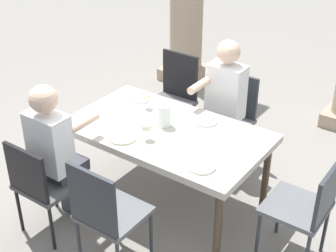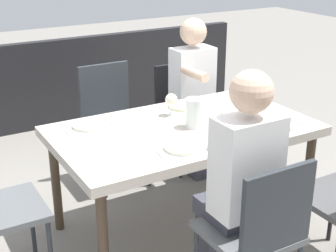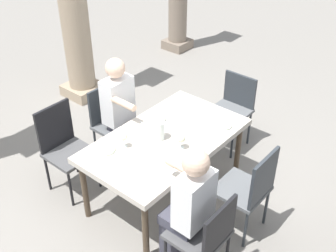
{
  "view_description": "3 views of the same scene",
  "coord_description": "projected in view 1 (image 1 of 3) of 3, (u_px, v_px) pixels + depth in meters",
  "views": [
    {
      "loc": [
        2.04,
        -2.84,
        2.77
      ],
      "look_at": [
        0.07,
        -0.09,
        0.84
      ],
      "focal_mm": 52.44,
      "sensor_mm": 36.0,
      "label": 1
    },
    {
      "loc": [
        1.55,
        2.48,
        1.89
      ],
      "look_at": [
        0.12,
        0.01,
        0.77
      ],
      "focal_mm": 52.49,
      "sensor_mm": 36.0,
      "label": 2
    },
    {
      "loc": [
        -2.54,
        -2.16,
        3.13
      ],
      "look_at": [
        0.01,
        -0.02,
        0.88
      ],
      "focal_mm": 44.98,
      "sensor_mm": 36.0,
      "label": 3
    }
  ],
  "objects": [
    {
      "name": "ground_plane",
      "position": [
        167.0,
        201.0,
        4.41
      ],
      "size": [
        16.0,
        16.0,
        0.0
      ],
      "primitive_type": "plane",
      "color": "gray"
    },
    {
      "name": "dining_table",
      "position": [
        167.0,
        136.0,
        4.08
      ],
      "size": [
        1.65,
        0.96,
        0.74
      ],
      "color": "beige",
      "rests_on": "ground"
    },
    {
      "name": "chair_west_north",
      "position": [
        174.0,
        94.0,
        5.06
      ],
      "size": [
        0.44,
        0.44,
        0.96
      ],
      "color": "#4F4F50",
      "rests_on": "ground"
    },
    {
      "name": "chair_west_south",
      "position": [
        41.0,
        182.0,
        3.81
      ],
      "size": [
        0.44,
        0.44,
        0.86
      ],
      "color": "#4F4F50",
      "rests_on": "ground"
    },
    {
      "name": "chair_mid_north",
      "position": [
        230.0,
        114.0,
        4.73
      ],
      "size": [
        0.44,
        0.44,
        0.9
      ],
      "color": "#5B5E61",
      "rests_on": "ground"
    },
    {
      "name": "chair_mid_south",
      "position": [
        105.0,
        211.0,
        3.45
      ],
      "size": [
        0.44,
        0.44,
        0.94
      ],
      "color": "#5B5E61",
      "rests_on": "ground"
    },
    {
      "name": "chair_head_east",
      "position": [
        307.0,
        205.0,
        3.53
      ],
      "size": [
        0.44,
        0.44,
        0.89
      ],
      "color": "#5B5E61",
      "rests_on": "ground"
    },
    {
      "name": "diner_woman_green",
      "position": [
        57.0,
        151.0,
        3.86
      ],
      "size": [
        0.35,
        0.5,
        1.28
      ],
      "color": "#3F3F4C",
      "rests_on": "ground"
    },
    {
      "name": "diner_man_white",
      "position": [
        222.0,
        105.0,
        4.51
      ],
      "size": [
        0.34,
        0.5,
        1.31
      ],
      "color": "#3F3F4C",
      "rests_on": "ground"
    },
    {
      "name": "plate_0",
      "position": [
        140.0,
        99.0,
        4.52
      ],
      "size": [
        0.21,
        0.21,
        0.02
      ],
      "color": "white",
      "rests_on": "dining_table"
    },
    {
      "name": "wine_glass_0",
      "position": [
        146.0,
        97.0,
        4.32
      ],
      "size": [
        0.07,
        0.07,
        0.15
      ],
      "color": "white",
      "rests_on": "dining_table"
    },
    {
      "name": "fork_0",
      "position": [
        127.0,
        95.0,
        4.6
      ],
      "size": [
        0.04,
        0.17,
        0.01
      ],
      "primitive_type": "cube",
      "rotation": [
        0.0,
        0.0,
        -0.12
      ],
      "color": "silver",
      "rests_on": "dining_table"
    },
    {
      "name": "spoon_0",
      "position": [
        153.0,
        103.0,
        4.45
      ],
      "size": [
        0.03,
        0.17,
        0.01
      ],
      "primitive_type": "cube",
      "rotation": [
        0.0,
        0.0,
        -0.09
      ],
      "color": "silver",
      "rests_on": "dining_table"
    },
    {
      "name": "plate_1",
      "position": [
        123.0,
        137.0,
        3.92
      ],
      "size": [
        0.24,
        0.24,
        0.02
      ],
      "color": "silver",
      "rests_on": "dining_table"
    },
    {
      "name": "wine_glass_1",
      "position": [
        147.0,
        127.0,
        3.86
      ],
      "size": [
        0.08,
        0.08,
        0.15
      ],
      "color": "white",
      "rests_on": "dining_table"
    },
    {
      "name": "fork_1",
      "position": [
        109.0,
        132.0,
        4.0
      ],
      "size": [
        0.02,
        0.17,
        0.01
      ],
      "primitive_type": "cube",
      "rotation": [
        0.0,
        0.0,
        -0.04
      ],
      "color": "silver",
      "rests_on": "dining_table"
    },
    {
      "name": "spoon_1",
      "position": [
        137.0,
        144.0,
        3.85
      ],
      "size": [
        0.03,
        0.17,
        0.01
      ],
      "primitive_type": "cube",
      "rotation": [
        0.0,
        0.0,
        0.11
      ],
      "color": "silver",
      "rests_on": "dining_table"
    },
    {
      "name": "plate_2",
      "position": [
        205.0,
        121.0,
        4.16
      ],
      "size": [
        0.22,
        0.22,
        0.02
      ],
      "color": "white",
      "rests_on": "dining_table"
    },
    {
      "name": "fork_2",
      "position": [
        191.0,
        116.0,
        4.23
      ],
      "size": [
        0.02,
        0.17,
        0.01
      ],
      "primitive_type": "cube",
      "rotation": [
        0.0,
        0.0,
        -0.03
      ],
      "color": "silver",
      "rests_on": "dining_table"
    },
    {
      "name": "spoon_2",
      "position": [
        221.0,
        126.0,
        4.08
      ],
      "size": [
        0.03,
        0.17,
        0.01
      ],
      "primitive_type": "cube",
      "rotation": [
        0.0,
        0.0,
        -0.07
      ],
      "color": "silver",
      "rests_on": "dining_table"
    },
    {
      "name": "plate_3",
      "position": [
        202.0,
        166.0,
        3.56
      ],
      "size": [
        0.21,
        0.21,
        0.02
      ],
      "color": "white",
      "rests_on": "dining_table"
    },
    {
      "name": "fork_3",
      "position": [
        185.0,
        160.0,
        3.64
      ],
      "size": [
        0.02,
        0.17,
        0.01
      ],
      "primitive_type": "cube",
      "rotation": [
        0.0,
        0.0,
        -0.02
      ],
      "color": "silver",
      "rests_on": "dining_table"
    },
    {
      "name": "spoon_3",
      "position": [
        220.0,
        174.0,
        3.49
      ],
      "size": [
        0.03,
        0.17,
        0.01
      ],
      "primitive_type": "cube",
      "rotation": [
        0.0,
        0.0,
        -0.06
      ],
      "color": "silver",
      "rests_on": "dining_table"
    },
    {
      "name": "water_pitcher",
      "position": [
        164.0,
        117.0,
        4.06
      ],
      "size": [
        0.11,
        0.11,
        0.19
      ],
      "color": "white",
      "rests_on": "dining_table"
    }
  ]
}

